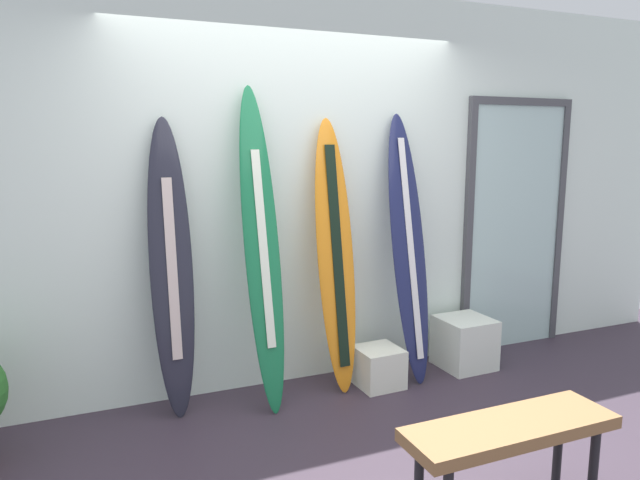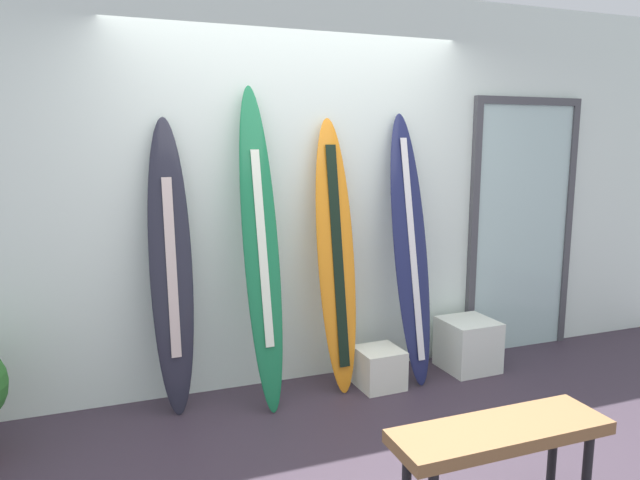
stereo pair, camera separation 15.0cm
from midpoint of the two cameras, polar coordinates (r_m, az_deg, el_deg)
ground at (r=3.44m, az=5.73°, el=-21.21°), size 8.00×8.00×0.04m
wall_back at (r=4.17m, az=-1.86°, el=4.97°), size 7.20×0.20×2.80m
surfboard_charcoal at (r=3.77m, az=-13.49°, el=-2.68°), size 0.27×0.32×1.91m
surfboard_emerald at (r=3.76m, az=-4.73°, el=-1.02°), size 0.26×0.51×2.12m
surfboard_sunset at (r=4.01m, az=2.67°, el=-1.59°), size 0.29×0.39×1.92m
surfboard_navy at (r=4.24m, az=9.98°, el=-1.02°), size 0.28×0.48×1.96m
display_block_left at (r=4.25m, az=6.92°, el=-12.50°), size 0.32×0.32×0.28m
display_block_center at (r=4.68m, az=15.39°, el=-9.98°), size 0.40×0.40×0.39m
glass_door at (r=5.09m, az=20.22°, el=1.62°), size 1.02×0.06×2.10m
bench at (r=2.88m, az=18.99°, el=-18.22°), size 1.03×0.31×0.49m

